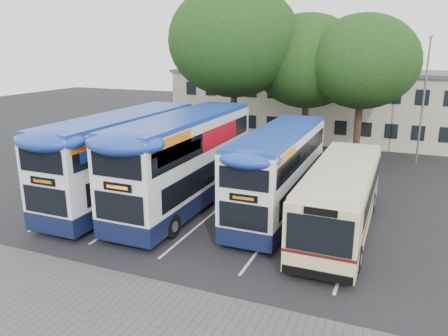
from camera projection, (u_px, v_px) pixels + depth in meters
ground at (250, 271)px, 16.75m from camera, size 120.00×120.00×0.00m
paving_strip at (131, 335)px, 13.04m from camera, size 40.00×6.00×0.01m
bay_lines at (214, 213)px, 22.58m from camera, size 14.12×11.00×0.01m
depot_building at (348, 105)px, 39.90m from camera, size 32.40×8.40×6.20m
lamp_post at (424, 94)px, 30.92m from camera, size 0.25×1.05×9.06m
tree_left at (234, 41)px, 31.66m from camera, size 9.57×9.57×12.78m
tree_mid at (308, 61)px, 32.33m from camera, size 8.13×8.13×10.71m
tree_right at (363, 62)px, 29.66m from camera, size 7.53×7.53×10.52m
bus_dd_left at (124, 154)px, 23.73m from camera, size 2.81×11.59×4.83m
bus_dd_mid at (186, 157)px, 22.88m from camera, size 2.87×11.81×4.92m
bus_dd_right at (279, 168)px, 21.99m from camera, size 2.53×10.43×4.34m
bus_single at (341, 194)px, 19.95m from camera, size 2.70×10.60×3.16m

